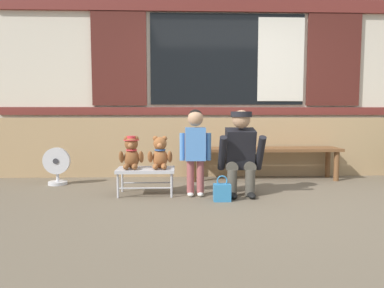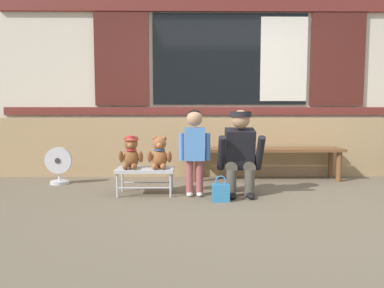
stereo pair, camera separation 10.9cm
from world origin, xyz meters
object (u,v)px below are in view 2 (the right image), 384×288
(wooden_bench_long, at_px, (265,153))
(small_display_bench, at_px, (145,171))
(handbag_on_ground, at_px, (221,192))
(teddy_bear_with_hat, at_px, (131,153))
(floor_fan, at_px, (59,166))
(adult_crouching, at_px, (241,152))
(child_standing, at_px, (195,143))
(teddy_bear_plain, at_px, (160,154))

(wooden_bench_long, height_order, small_display_bench, wooden_bench_long)
(handbag_on_ground, bearing_deg, small_display_bench, 158.45)
(teddy_bear_with_hat, bearing_deg, floor_fan, 150.21)
(wooden_bench_long, height_order, teddy_bear_with_hat, teddy_bear_with_hat)
(wooden_bench_long, distance_m, small_display_bench, 1.76)
(wooden_bench_long, bearing_deg, adult_crouching, -117.45)
(small_display_bench, distance_m, floor_fan, 1.33)
(handbag_on_ground, bearing_deg, child_standing, 138.64)
(wooden_bench_long, relative_size, small_display_bench, 3.28)
(adult_crouching, bearing_deg, teddy_bear_with_hat, 177.83)
(teddy_bear_with_hat, height_order, teddy_bear_plain, same)
(adult_crouching, relative_size, floor_fan, 1.98)
(teddy_bear_with_hat, distance_m, teddy_bear_plain, 0.32)
(floor_fan, bearing_deg, wooden_bench_long, 5.58)
(child_standing, distance_m, adult_crouching, 0.53)
(small_display_bench, bearing_deg, adult_crouching, -2.38)
(floor_fan, bearing_deg, handbag_on_ground, -24.49)
(wooden_bench_long, height_order, handbag_on_ground, wooden_bench_long)
(child_standing, relative_size, floor_fan, 2.00)
(teddy_bear_with_hat, height_order, adult_crouching, adult_crouching)
(handbag_on_ground, bearing_deg, teddy_bear_plain, 153.77)
(wooden_bench_long, relative_size, handbag_on_ground, 7.72)
(wooden_bench_long, distance_m, adult_crouching, 1.02)
(wooden_bench_long, relative_size, adult_crouching, 2.21)
(wooden_bench_long, height_order, teddy_bear_plain, teddy_bear_plain)
(small_display_bench, xyz_separation_m, floor_fan, (-1.19, 0.59, -0.03))
(small_display_bench, relative_size, adult_crouching, 0.67)
(wooden_bench_long, height_order, floor_fan, floor_fan)
(child_standing, height_order, floor_fan, child_standing)
(teddy_bear_with_hat, height_order, handbag_on_ground, teddy_bear_with_hat)
(adult_crouching, distance_m, floor_fan, 2.36)
(adult_crouching, relative_size, handbag_on_ground, 3.49)
(child_standing, bearing_deg, adult_crouching, 4.86)
(adult_crouching, distance_m, handbag_on_ground, 0.53)
(small_display_bench, bearing_deg, child_standing, -9.03)
(teddy_bear_plain, distance_m, child_standing, 0.42)
(teddy_bear_plain, distance_m, floor_fan, 1.49)
(small_display_bench, relative_size, child_standing, 0.67)
(wooden_bench_long, relative_size, child_standing, 2.19)
(teddy_bear_with_hat, relative_size, floor_fan, 0.76)
(teddy_bear_with_hat, bearing_deg, child_standing, -7.19)
(small_display_bench, distance_m, adult_crouching, 1.09)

